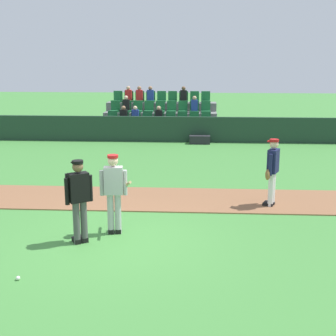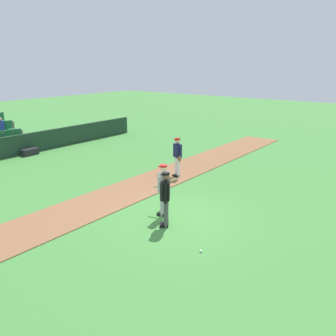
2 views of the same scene
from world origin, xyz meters
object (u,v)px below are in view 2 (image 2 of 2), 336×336
(runner_navy_jersey, at_px, (178,156))
(baseball, at_px, (201,251))
(batter_grey_jersey, at_px, (163,188))
(equipment_bag, at_px, (30,152))
(umpire_home_plate, at_px, (165,196))

(runner_navy_jersey, height_order, baseball, runner_navy_jersey)
(batter_grey_jersey, xyz_separation_m, equipment_bag, (1.90, 10.86, -0.79))
(batter_grey_jersey, distance_m, runner_navy_jersey, 4.26)
(batter_grey_jersey, distance_m, umpire_home_plate, 0.85)
(batter_grey_jersey, height_order, runner_navy_jersey, same)
(baseball, distance_m, equipment_bag, 13.55)
(runner_navy_jersey, distance_m, equipment_bag, 8.95)
(umpire_home_plate, height_order, runner_navy_jersey, same)
(umpire_home_plate, height_order, baseball, umpire_home_plate)
(umpire_home_plate, bearing_deg, equipment_bag, 77.51)
(runner_navy_jersey, bearing_deg, umpire_home_plate, -148.13)
(runner_navy_jersey, height_order, equipment_bag, runner_navy_jersey)
(baseball, height_order, equipment_bag, equipment_bag)
(batter_grey_jersey, bearing_deg, umpire_home_plate, -137.99)
(batter_grey_jersey, xyz_separation_m, umpire_home_plate, (-0.63, -0.57, 0.03))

